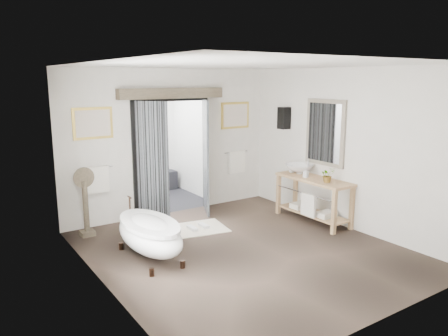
% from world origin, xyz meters
% --- Properties ---
extents(ground_plane, '(5.00, 5.00, 0.00)m').
position_xyz_m(ground_plane, '(0.00, 0.00, 0.00)').
color(ground_plane, brown).
extents(room_shell, '(4.52, 5.02, 2.91)m').
position_xyz_m(room_shell, '(-0.04, -0.11, 1.86)').
color(room_shell, silver).
rests_on(room_shell, ground_plane).
extents(shower_room, '(2.22, 2.01, 2.51)m').
position_xyz_m(shower_room, '(0.00, 3.99, 0.91)').
color(shower_room, black).
rests_on(shower_room, ground_plane).
extents(back_wall_dressing, '(3.82, 0.77, 2.52)m').
position_xyz_m(back_wall_dressing, '(0.00, 2.32, 1.56)').
color(back_wall_dressing, black).
rests_on(back_wall_dressing, ground_plane).
extents(clawfoot_tub, '(0.74, 1.65, 0.81)m').
position_xyz_m(clawfoot_tub, '(-1.38, 0.57, 0.39)').
color(clawfoot_tub, black).
rests_on(clawfoot_tub, ground_plane).
extents(vanity, '(0.57, 1.60, 0.85)m').
position_xyz_m(vanity, '(1.95, 0.47, 0.51)').
color(vanity, '#AD7D56').
rests_on(vanity, ground_plane).
extents(pedestal_mirror, '(0.36, 0.23, 1.22)m').
position_xyz_m(pedestal_mirror, '(-1.88, 2.10, 0.52)').
color(pedestal_mirror, brown).
rests_on(pedestal_mirror, ground_plane).
extents(rug, '(1.32, 1.00, 0.01)m').
position_xyz_m(rug, '(-0.19, 1.34, 0.01)').
color(rug, beige).
rests_on(rug, ground_plane).
extents(slippers, '(0.35, 0.26, 0.05)m').
position_xyz_m(slippers, '(-0.09, 1.31, 0.04)').
color(slippers, silver).
rests_on(slippers, rug).
extents(basin, '(0.68, 0.68, 0.19)m').
position_xyz_m(basin, '(2.01, 0.92, 0.95)').
color(basin, white).
rests_on(basin, vanity).
extents(plant, '(0.29, 0.27, 0.28)m').
position_xyz_m(plant, '(1.92, 0.10, 0.99)').
color(plant, gray).
rests_on(plant, vanity).
extents(soap_bottle_a, '(0.10, 0.10, 0.18)m').
position_xyz_m(soap_bottle_a, '(1.89, 0.61, 0.94)').
color(soap_bottle_a, gray).
rests_on(soap_bottle_a, vanity).
extents(soap_bottle_b, '(0.16, 0.16, 0.17)m').
position_xyz_m(soap_bottle_b, '(1.96, 1.07, 0.93)').
color(soap_bottle_b, gray).
rests_on(soap_bottle_b, vanity).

